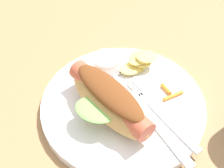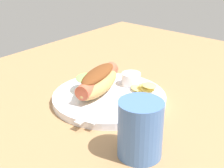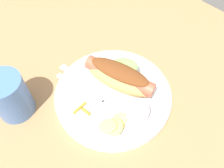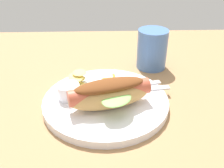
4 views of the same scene
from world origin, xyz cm
name	(u,v)px [view 1 (image 1 of 4)]	position (x,y,z in cm)	size (l,w,h in cm)	color
ground_plane	(122,105)	(0.00, 0.00, -0.90)	(120.00, 90.00, 1.80)	#9E754C
plate	(123,106)	(-1.52, 0.54, 0.80)	(25.55, 25.55, 1.60)	white
hot_dog	(109,100)	(-2.29, 3.21, 4.54)	(16.98, 11.29, 5.64)	tan
sauce_ramekin	(109,63)	(5.95, -0.36, 3.11)	(4.50, 4.50, 3.02)	white
fork	(163,115)	(-6.21, -3.77, 1.80)	(16.10, 4.26, 0.40)	silver
knife	(159,127)	(-7.79, -2.25, 1.78)	(15.22, 1.40, 0.36)	silver
chips_pile	(138,62)	(4.54, -5.06, 2.89)	(5.18, 7.05, 2.66)	#E6CD66
carrot_garnish	(170,93)	(-2.88, -7.01, 1.92)	(3.20, 3.57, 0.68)	orange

